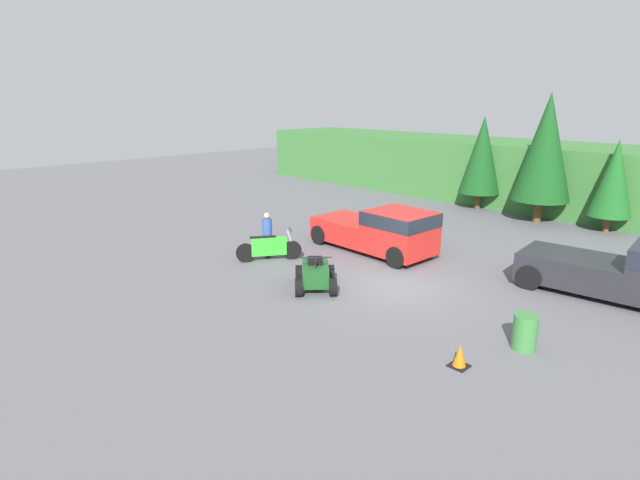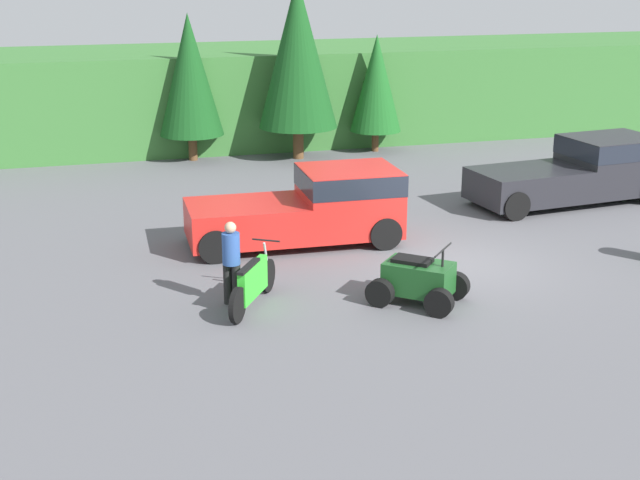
% 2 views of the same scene
% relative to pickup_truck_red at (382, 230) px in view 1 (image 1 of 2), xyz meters
% --- Properties ---
extents(ground_plane, '(80.00, 80.00, 0.00)m').
position_rel_pickup_truck_red_xyz_m(ground_plane, '(2.57, -2.49, -0.96)').
color(ground_plane, '#5B5B60').
extents(hillside_backdrop, '(44.00, 6.00, 3.46)m').
position_rel_pickup_truck_red_xyz_m(hillside_backdrop, '(2.57, 13.51, 0.77)').
color(hillside_backdrop, '#387033').
rests_on(hillside_backdrop, ground_plane).
extents(tree_left, '(2.20, 2.20, 5.00)m').
position_rel_pickup_truck_red_xyz_m(tree_left, '(-1.58, 10.20, 1.98)').
color(tree_left, brown).
rests_on(tree_left, ground_plane).
extents(tree_mid_left, '(2.72, 2.72, 6.18)m').
position_rel_pickup_truck_red_xyz_m(tree_mid_left, '(2.02, 9.50, 2.67)').
color(tree_mid_left, brown).
rests_on(tree_mid_left, ground_plane).
extents(tree_mid_right, '(1.84, 1.84, 4.18)m').
position_rel_pickup_truck_red_xyz_m(tree_mid_right, '(5.01, 9.92, 1.50)').
color(tree_mid_right, brown).
rests_on(tree_mid_right, ground_plane).
extents(pickup_truck_red, '(5.21, 2.27, 1.82)m').
position_rel_pickup_truck_red_xyz_m(pickup_truck_red, '(0.00, 0.00, 0.00)').
color(pickup_truck_red, red).
rests_on(pickup_truck_red, ground_plane).
extents(dirt_bike, '(1.39, 2.15, 1.17)m').
position_rel_pickup_truck_red_xyz_m(dirt_bike, '(-2.30, -3.77, -0.46)').
color(dirt_bike, black).
rests_on(dirt_bike, ground_plane).
extents(quad_atv, '(2.21, 2.17, 1.22)m').
position_rel_pickup_truck_red_xyz_m(quad_atv, '(0.97, -4.47, -0.48)').
color(quad_atv, black).
rests_on(quad_atv, ground_plane).
extents(rider_person, '(0.51, 0.51, 1.75)m').
position_rel_pickup_truck_red_xyz_m(rider_person, '(-2.69, -3.53, -0.01)').
color(rider_person, black).
rests_on(rider_person, ground_plane).
extents(traffic_cone, '(0.42, 0.42, 0.55)m').
position_rel_pickup_truck_red_xyz_m(traffic_cone, '(6.76, -5.41, -0.70)').
color(traffic_cone, black).
rests_on(traffic_cone, ground_plane).
extents(steel_barrel, '(0.58, 0.58, 0.88)m').
position_rel_pickup_truck_red_xyz_m(steel_barrel, '(7.39, -3.53, -0.52)').
color(steel_barrel, '#387A38').
rests_on(steel_barrel, ground_plane).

